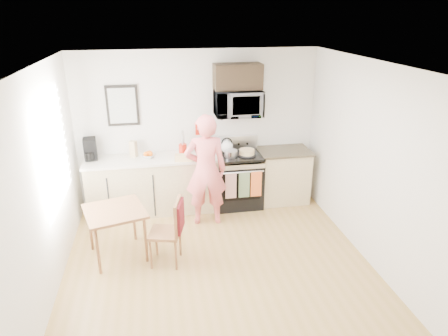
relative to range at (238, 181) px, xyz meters
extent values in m
plane|color=olive|center=(-0.63, -1.98, -0.44)|extent=(4.60, 4.60, 0.00)
cube|color=white|center=(-0.63, 0.32, 0.86)|extent=(4.00, 0.04, 2.60)
cube|color=white|center=(-0.63, -4.28, 0.86)|extent=(4.00, 0.04, 2.60)
cube|color=white|center=(-2.63, -1.98, 0.86)|extent=(0.04, 4.60, 2.60)
cube|color=white|center=(1.37, -1.98, 0.86)|extent=(0.04, 4.60, 2.60)
cube|color=white|center=(-0.63, -1.98, 2.16)|extent=(4.00, 4.60, 0.04)
cube|color=white|center=(-2.61, -1.18, 1.11)|extent=(0.02, 1.40, 1.50)
cube|color=white|center=(-2.60, -1.18, 1.11)|extent=(0.01, 1.30, 1.40)
cube|color=tan|center=(-1.43, 0.02, 0.01)|extent=(2.10, 0.60, 0.90)
cube|color=beige|center=(-1.43, 0.02, 0.48)|extent=(2.14, 0.64, 0.04)
cube|color=tan|center=(0.80, 0.02, 0.01)|extent=(0.84, 0.60, 0.90)
cube|color=black|center=(0.80, 0.02, 0.48)|extent=(0.88, 0.64, 0.04)
cube|color=black|center=(0.00, 0.00, -0.05)|extent=(0.76, 0.65, 0.77)
cube|color=black|center=(0.00, -0.32, 0.01)|extent=(0.61, 0.02, 0.45)
cube|color=silver|center=(0.00, -0.31, 0.34)|extent=(0.74, 0.02, 0.14)
cylinder|color=silver|center=(0.00, -0.36, 0.30)|extent=(0.68, 0.02, 0.02)
cube|color=black|center=(0.00, 0.00, 0.46)|extent=(0.76, 0.65, 0.04)
cube|color=silver|center=(0.00, 0.27, 0.60)|extent=(0.76, 0.08, 0.24)
cube|color=beige|center=(-0.20, -0.37, 0.08)|extent=(0.18, 0.02, 0.44)
cube|color=#627951|center=(0.02, -0.37, 0.08)|extent=(0.18, 0.02, 0.44)
cube|color=#E04721|center=(0.22, -0.37, 0.08)|extent=(0.18, 0.02, 0.44)
imported|color=silver|center=(0.00, 0.10, 1.32)|extent=(0.76, 0.51, 0.42)
cube|color=black|center=(0.00, 0.15, 1.74)|extent=(0.76, 0.35, 0.40)
cube|color=black|center=(-1.83, 0.30, 1.31)|extent=(0.50, 0.03, 0.65)
cube|color=#A3A89F|center=(-1.83, 0.28, 1.31)|extent=(0.42, 0.01, 0.56)
cube|color=#B61F0F|center=(-0.58, 0.31, 0.86)|extent=(0.20, 0.02, 0.20)
imported|color=#CF393F|center=(-0.63, -0.53, 0.45)|extent=(0.67, 0.46, 1.77)
cube|color=brown|center=(-1.95, -1.25, 0.24)|extent=(0.75, 0.75, 0.04)
cylinder|color=brown|center=(-2.16, -1.63, -0.11)|extent=(0.04, 0.04, 0.66)
cylinder|color=brown|center=(-1.56, -1.46, -0.11)|extent=(0.04, 0.04, 0.66)
cylinder|color=brown|center=(-2.33, -1.04, -0.11)|extent=(0.04, 0.04, 0.66)
cylinder|color=brown|center=(-1.73, -0.87, -0.11)|extent=(0.04, 0.04, 0.66)
cube|color=brown|center=(-1.31, -1.52, 0.01)|extent=(0.47, 0.47, 0.04)
cube|color=brown|center=(-1.13, -1.57, 0.25)|extent=(0.13, 0.39, 0.47)
cube|color=#5A0F18|center=(-1.11, -1.57, 0.26)|extent=(0.14, 0.35, 0.39)
cylinder|color=brown|center=(-1.51, -1.64, -0.22)|extent=(0.03, 0.03, 0.43)
cylinder|color=brown|center=(-1.19, -1.72, -0.22)|extent=(0.03, 0.03, 0.43)
cylinder|color=brown|center=(-1.43, -1.32, -0.22)|extent=(0.03, 0.03, 0.43)
cylinder|color=brown|center=(-1.11, -1.40, -0.22)|extent=(0.03, 0.03, 0.43)
cube|color=brown|center=(-0.53, 0.21, 0.62)|extent=(0.16, 0.18, 0.23)
cylinder|color=#B61F0F|center=(-0.91, 0.14, 0.59)|extent=(0.13, 0.13, 0.17)
imported|color=white|center=(-1.48, 0.06, 0.53)|extent=(0.30, 0.30, 0.06)
cube|color=tan|center=(-1.71, 0.14, 0.63)|extent=(0.13, 0.13, 0.26)
cube|color=black|center=(-2.38, 0.15, 0.68)|extent=(0.22, 0.26, 0.35)
cylinder|color=black|center=(-2.38, 0.04, 0.59)|extent=(0.13, 0.13, 0.13)
cube|color=#DBBE73|center=(-0.93, -0.19, 0.55)|extent=(0.29, 0.16, 0.10)
cylinder|color=black|center=(0.12, -0.08, 0.50)|extent=(0.30, 0.30, 0.02)
cylinder|color=tan|center=(0.12, -0.08, 0.55)|extent=(0.25, 0.25, 0.08)
sphere|color=white|center=(-0.18, 0.11, 0.59)|extent=(0.21, 0.21, 0.21)
cone|color=white|center=(-0.18, 0.11, 0.70)|extent=(0.07, 0.07, 0.07)
torus|color=black|center=(-0.18, 0.11, 0.66)|extent=(0.19, 0.02, 0.19)
cylinder|color=silver|center=(-0.15, -0.10, 0.54)|extent=(0.21, 0.21, 0.11)
cylinder|color=black|center=(-0.18, -0.26, 0.58)|extent=(0.06, 0.19, 0.02)
camera|label=1|loc=(-1.35, -6.12, 2.73)|focal=32.00mm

